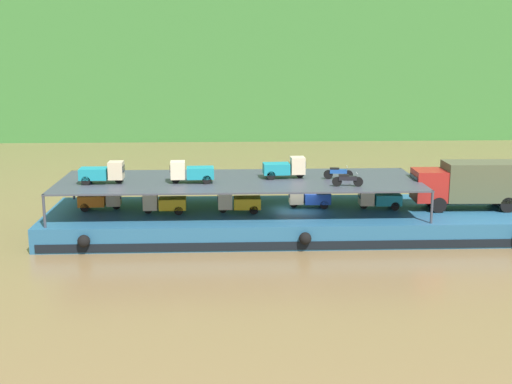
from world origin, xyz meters
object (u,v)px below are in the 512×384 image
(cargo_barge, at_px, (297,221))
(mini_truck_lower_fore, at_px, (309,197))
(mini_truck_lower_aft, at_px, (164,203))
(mini_truck_upper_stern, at_px, (103,173))
(covered_lorry, at_px, (469,183))
(mini_truck_lower_bow, at_px, (379,198))
(mini_truck_upper_fore, at_px, (285,168))
(motorcycle_upper_centre, at_px, (338,173))
(motorcycle_upper_port, at_px, (347,180))
(mini_truck_upper_mid, at_px, (191,172))
(mini_truck_lower_mid, at_px, (238,202))
(mini_truck_lower_stern, at_px, (101,199))

(cargo_barge, bearing_deg, mini_truck_lower_fore, 37.84)
(mini_truck_lower_aft, relative_size, mini_truck_upper_stern, 1.01)
(covered_lorry, distance_m, mini_truck_lower_bow, 5.91)
(covered_lorry, bearing_deg, mini_truck_upper_fore, 176.15)
(mini_truck_lower_bow, relative_size, motorcycle_upper_centre, 1.45)
(motorcycle_upper_port, bearing_deg, covered_lorry, 13.89)
(mini_truck_lower_aft, relative_size, mini_truck_upper_mid, 0.99)
(mini_truck_lower_mid, xyz_separation_m, mini_truck_upper_mid, (-2.96, -0.13, 2.00))
(cargo_barge, height_order, covered_lorry, covered_lorry)
(mini_truck_lower_bow, height_order, motorcycle_upper_centre, motorcycle_upper_centre)
(cargo_barge, height_order, motorcycle_upper_centre, motorcycle_upper_centre)
(covered_lorry, height_order, mini_truck_upper_stern, mini_truck_upper_stern)
(mini_truck_lower_fore, distance_m, mini_truck_upper_mid, 7.99)
(mini_truck_upper_mid, distance_m, motorcycle_upper_centre, 9.46)
(mini_truck_upper_stern, bearing_deg, motorcycle_upper_port, -6.15)
(mini_truck_lower_stern, relative_size, mini_truck_upper_mid, 1.00)
(covered_lorry, height_order, mini_truck_lower_bow, covered_lorry)
(covered_lorry, distance_m, mini_truck_lower_aft, 19.83)
(covered_lorry, xyz_separation_m, motorcycle_upper_port, (-8.38, -2.07, 0.74))
(cargo_barge, xyz_separation_m, motorcycle_upper_centre, (2.60, 0.03, 3.18))
(mini_truck_upper_stern, height_order, motorcycle_upper_centre, mini_truck_upper_stern)
(motorcycle_upper_centre, bearing_deg, mini_truck_lower_stern, 177.90)
(mini_truck_lower_fore, distance_m, mini_truck_upper_stern, 13.37)
(mini_truck_lower_aft, bearing_deg, mini_truck_lower_stern, 164.48)
(mini_truck_lower_mid, relative_size, mini_truck_upper_fore, 0.99)
(covered_lorry, xyz_separation_m, mini_truck_lower_aft, (-19.80, -0.35, -1.00))
(mini_truck_lower_bow, xyz_separation_m, motorcycle_upper_port, (-2.57, -2.37, 1.74))
(mini_truck_upper_stern, bearing_deg, cargo_barge, 3.09)
(mini_truck_lower_bow, xyz_separation_m, mini_truck_upper_stern, (-17.72, -0.74, 2.00))
(motorcycle_upper_port, bearing_deg, mini_truck_lower_bow, 42.72)
(mini_truck_lower_aft, bearing_deg, mini_truck_lower_fore, 7.22)
(cargo_barge, height_order, mini_truck_upper_stern, mini_truck_upper_stern)
(mini_truck_lower_bow, height_order, mini_truck_upper_fore, mini_truck_upper_fore)
(mini_truck_lower_fore, xyz_separation_m, mini_truck_upper_mid, (-7.63, -1.32, 2.00))
(mini_truck_lower_mid, relative_size, motorcycle_upper_centre, 1.44)
(mini_truck_lower_stern, xyz_separation_m, mini_truck_upper_fore, (12.01, -0.01, 2.00))
(mini_truck_lower_stern, relative_size, motorcycle_upper_port, 1.47)
(mini_truck_lower_mid, bearing_deg, mini_truck_lower_bow, 3.98)
(covered_lorry, bearing_deg, mini_truck_lower_fore, 175.33)
(mini_truck_upper_fore, distance_m, motorcycle_upper_centre, 3.46)
(cargo_barge, xyz_separation_m, mini_truck_lower_fore, (0.80, 0.62, 1.44))
(mini_truck_upper_fore, bearing_deg, mini_truck_upper_stern, -173.84)
(mini_truck_lower_mid, bearing_deg, mini_truck_upper_stern, -179.36)
(mini_truck_lower_fore, height_order, mini_truck_upper_fore, mini_truck_upper_fore)
(covered_lorry, distance_m, mini_truck_lower_fore, 10.46)
(mini_truck_lower_mid, height_order, motorcycle_upper_centre, motorcycle_upper_centre)
(mini_truck_upper_fore, bearing_deg, mini_truck_lower_mid, -159.41)
(mini_truck_lower_bow, distance_m, mini_truck_upper_mid, 12.37)
(mini_truck_lower_stern, distance_m, mini_truck_lower_mid, 9.02)
(mini_truck_lower_stern, height_order, motorcycle_upper_centre, motorcycle_upper_centre)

